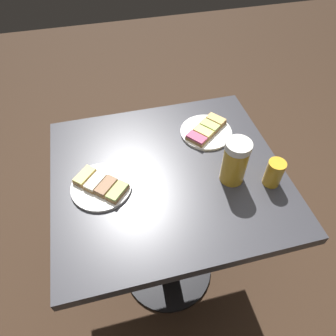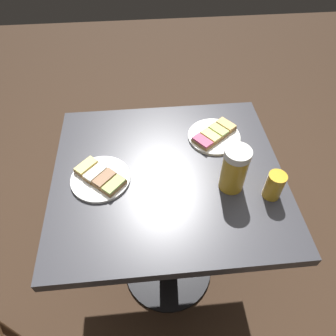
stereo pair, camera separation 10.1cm
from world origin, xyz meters
TOP-DOWN VIEW (x-y plane):
  - ground_plane at (0.00, 0.00)m, footprint 6.00×6.00m
  - cafe_table at (0.00, 0.00)m, footprint 0.69×0.76m
  - plate_near at (0.15, -0.18)m, footprint 0.19×0.19m
  - plate_far at (-0.01, 0.22)m, footprint 0.19×0.19m
  - beer_mug at (-0.07, -0.20)m, footprint 0.13×0.08m
  - beer_glass_small at (-0.12, -0.31)m, footprint 0.05×0.05m

SIDE VIEW (x-z plane):
  - ground_plane at x=0.00m, z-range 0.00..0.00m
  - cafe_table at x=0.00m, z-range 0.21..0.99m
  - plate_near at x=0.15m, z-range 0.77..0.80m
  - plate_far at x=-0.01m, z-range 0.77..0.80m
  - beer_glass_small at x=-0.12m, z-range 0.78..0.87m
  - beer_mug at x=-0.07m, z-range 0.78..0.93m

